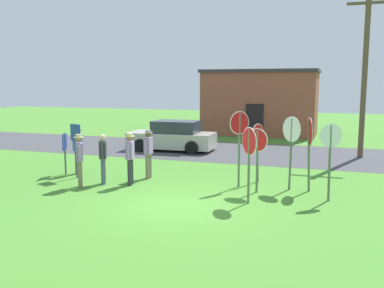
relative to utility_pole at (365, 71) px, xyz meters
The scene contains 19 objects.
ground_plane 11.85m from the utility_pole, 117.43° to the right, with size 80.00×80.00×0.00m, color #47842D.
street_asphalt 6.47m from the utility_pole, behind, with size 60.00×6.40×0.01m, color #424247.
building_background 9.85m from the utility_pole, 128.08° to the left, with size 7.40×4.21×4.24m.
utility_pole is the anchor object (origin of this frame).
parked_car_on_street 9.48m from the utility_pole, behind, with size 4.37×2.16×1.51m.
stop_sign_rear_right 8.84m from the utility_pole, 113.09° to the right, with size 0.67×0.30×2.01m.
stop_sign_nearest 8.59m from the utility_pole, 118.89° to the right, with size 0.50×0.58×2.49m.
stop_sign_leaning_left 9.96m from the utility_pole, 110.07° to the right, with size 0.54×0.62×2.17m.
stop_sign_tallest 7.70m from the utility_pole, 104.38° to the right, with size 0.28×0.87×2.33m.
stop_sign_center_cluster 7.82m from the utility_pole, 108.54° to the right, with size 0.62×0.55×2.35m.
stop_sign_rear_left 8.47m from the utility_pole, 98.38° to the right, with size 0.61×0.37×2.25m.
stop_sign_low_front 7.74m from the utility_pole, 119.17° to the right, with size 0.32×0.71×2.02m.
person_on_left 12.23m from the utility_pole, 135.14° to the right, with size 0.35×0.53×1.69m.
person_in_dark_shirt 10.61m from the utility_pole, 135.96° to the right, with size 0.32×0.57×1.74m.
person_in_blue 11.48m from the utility_pole, 132.35° to the right, with size 0.32×0.56×1.74m.
person_near_signs 13.00m from the utility_pole, 134.62° to the right, with size 0.39×0.49×1.74m.
person_holding_notes 12.80m from the utility_pole, 144.63° to the right, with size 0.31×0.57×1.74m.
info_panel_leftmost 13.25m from the utility_pole, 144.60° to the right, with size 0.25×0.57×1.54m.
info_panel_middle 12.83m from the utility_pole, 141.24° to the right, with size 0.56×0.26×1.94m.
Camera 1 is at (4.17, -10.72, 3.38)m, focal length 39.79 mm.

